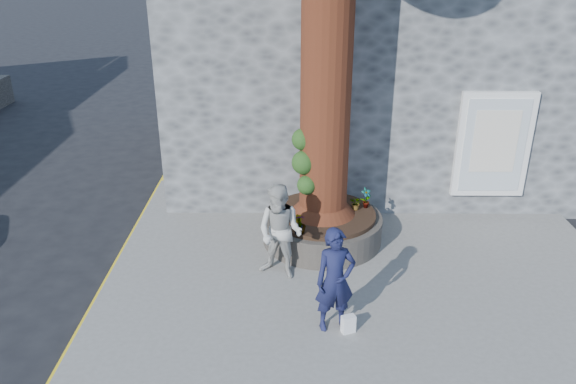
{
  "coord_description": "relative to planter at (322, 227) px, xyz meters",
  "views": [
    {
      "loc": [
        0.21,
        -7.7,
        5.43
      ],
      "look_at": [
        0.14,
        1.77,
        1.25
      ],
      "focal_mm": 35.0,
      "sensor_mm": 36.0,
      "label": 1
    }
  ],
  "objects": [
    {
      "name": "shopping_bag",
      "position": [
        0.25,
        -2.85,
        -0.15
      ],
      "size": [
        0.23,
        0.18,
        0.28
      ],
      "primitive_type": "cube",
      "rotation": [
        0.0,
        0.0,
        0.37
      ],
      "color": "white",
      "rests_on": "pavement"
    },
    {
      "name": "woman",
      "position": [
        -0.79,
        -1.28,
        0.55
      ],
      "size": [
        1.01,
        0.92,
        1.69
      ],
      "primitive_type": "imported",
      "rotation": [
        0.0,
        0.0,
        -0.42
      ],
      "color": "#B5B4AD",
      "rests_on": "pavement"
    },
    {
      "name": "man",
      "position": [
        0.04,
        -2.73,
        0.53
      ],
      "size": [
        0.68,
        0.52,
        1.65
      ],
      "primitive_type": "imported",
      "rotation": [
        0.0,
        0.0,
        0.24
      ],
      "color": "#16193D",
      "rests_on": "pavement"
    },
    {
      "name": "yellow_line",
      "position": [
        -3.85,
        -1.0,
        -0.41
      ],
      "size": [
        0.1,
        30.0,
        0.01
      ],
      "primitive_type": "cube",
      "color": "yellow",
      "rests_on": "ground"
    },
    {
      "name": "plant_c",
      "position": [
        -0.45,
        -0.85,
        0.49
      ],
      "size": [
        0.23,
        0.23,
        0.37
      ],
      "primitive_type": "imported",
      "rotation": [
        0.0,
        0.0,
        3.26
      ],
      "color": "gray",
      "rests_on": "planter"
    },
    {
      "name": "planter",
      "position": [
        0.0,
        0.0,
        0.0
      ],
      "size": [
        2.3,
        2.3,
        0.6
      ],
      "color": "black",
      "rests_on": "pavement"
    },
    {
      "name": "plant_b",
      "position": [
        -0.49,
        -0.85,
        0.48
      ],
      "size": [
        0.26,
        0.26,
        0.35
      ],
      "primitive_type": "imported",
      "rotation": [
        0.0,
        0.0,
        2.12
      ],
      "color": "gray",
      "rests_on": "planter"
    },
    {
      "name": "plant_a",
      "position": [
        0.85,
        0.22,
        0.51
      ],
      "size": [
        0.26,
        0.24,
        0.41
      ],
      "primitive_type": "imported",
      "rotation": [
        0.0,
        0.0,
        0.54
      ],
      "color": "gray",
      "rests_on": "planter"
    },
    {
      "name": "plant_d",
      "position": [
        0.65,
        0.13,
        0.44
      ],
      "size": [
        0.32,
        0.32,
        0.27
      ],
      "primitive_type": "imported",
      "rotation": [
        0.0,
        0.0,
        5.59
      ],
      "color": "gray",
      "rests_on": "planter"
    },
    {
      "name": "stone_shop",
      "position": [
        1.7,
        5.2,
        2.75
      ],
      "size": [
        10.3,
        8.3,
        6.3
      ],
      "color": "#46484A",
      "rests_on": "ground"
    },
    {
      "name": "pavement",
      "position": [
        0.7,
        -1.0,
        -0.35
      ],
      "size": [
        9.0,
        8.0,
        0.12
      ],
      "primitive_type": "cube",
      "color": "slate",
      "rests_on": "ground"
    },
    {
      "name": "ground",
      "position": [
        -0.8,
        -2.0,
        -0.41
      ],
      "size": [
        120.0,
        120.0,
        0.0
      ],
      "primitive_type": "plane",
      "color": "black",
      "rests_on": "ground"
    }
  ]
}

